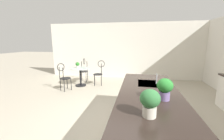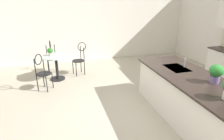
{
  "view_description": "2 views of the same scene",
  "coord_description": "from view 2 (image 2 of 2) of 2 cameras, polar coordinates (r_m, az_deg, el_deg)",
  "views": [
    {
      "loc": [
        2.74,
        0.62,
        1.79
      ],
      "look_at": [
        -0.94,
        -0.05,
        1.04
      ],
      "focal_mm": 22.57,
      "sensor_mm": 36.0,
      "label": 1
    },
    {
      "loc": [
        3.05,
        -1.59,
        2.34
      ],
      "look_at": [
        -0.69,
        -0.48,
        0.85
      ],
      "focal_mm": 30.48,
      "sensor_mm": 36.0,
      "label": 2
    }
  ],
  "objects": [
    {
      "name": "chair_toward_desk",
      "position": [
        5.26,
        -20.22,
        -0.13
      ],
      "size": [
        0.52,
        0.52,
        1.04
      ],
      "color": "black",
      "rests_on": "ground"
    },
    {
      "name": "chair_near_window",
      "position": [
        6.14,
        -9.66,
        3.84
      ],
      "size": [
        0.47,
        0.52,
        1.04
      ],
      "color": "black",
      "rests_on": "ground"
    },
    {
      "name": "potted_plant_counter_near",
      "position": [
        3.8,
        28.75,
        -0.68
      ],
      "size": [
        0.24,
        0.24,
        0.34
      ],
      "color": "#7A669E",
      "rests_on": "kitchen_island"
    },
    {
      "name": "potted_plant_on_table",
      "position": [
        5.85,
        -18.04,
        5.33
      ],
      "size": [
        0.17,
        0.17,
        0.23
      ],
      "color": "beige",
      "rests_on": "bistro_table"
    },
    {
      "name": "kitchen_island",
      "position": [
        4.13,
        22.39,
        -7.88
      ],
      "size": [
        2.8,
        1.06,
        0.92
      ],
      "color": "white",
      "rests_on": "ground"
    },
    {
      "name": "sink_faucet",
      "position": [
        4.42,
        20.93,
        2.18
      ],
      "size": [
        0.02,
        0.02,
        0.22
      ],
      "primitive_type": "cylinder",
      "color": "#B2B5BA",
      "rests_on": "kitchen_island"
    },
    {
      "name": "ground_plane",
      "position": [
        4.16,
        9.37,
        -13.66
      ],
      "size": [
        40.0,
        40.0,
        0.0
      ],
      "primitive_type": "plane",
      "color": "#B2A893"
    },
    {
      "name": "wall_left_window",
      "position": [
        7.55,
        -4.27,
        13.29
      ],
      "size": [
        0.12,
        7.8,
        2.7
      ],
      "primitive_type": "cube",
      "color": "silver",
      "rests_on": "ground"
    },
    {
      "name": "bistro_table",
      "position": [
        5.92,
        -16.35,
        1.35
      ],
      "size": [
        0.8,
        0.8,
        0.74
      ],
      "color": "black",
      "rests_on": "ground"
    },
    {
      "name": "chair_by_island",
      "position": [
        6.58,
        -17.71,
        4.28
      ],
      "size": [
        0.5,
        0.42,
        1.04
      ],
      "color": "black",
      "rests_on": "ground"
    }
  ]
}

